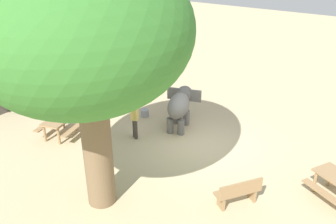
% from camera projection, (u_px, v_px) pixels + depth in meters
% --- Properties ---
extents(ground_plane, '(60.00, 60.00, 0.00)m').
position_uv_depth(ground_plane, '(200.00, 145.00, 13.66)').
color(ground_plane, tan).
extents(elephant, '(2.20, 1.63, 1.52)m').
position_uv_depth(elephant, '(180.00, 105.00, 14.62)').
color(elephant, slate).
rests_on(elephant, ground_plane).
extents(person_handler, '(0.32, 0.45, 1.62)m').
position_uv_depth(person_handler, '(135.00, 116.00, 13.74)').
color(person_handler, '#3F3833').
rests_on(person_handler, ground_plane).
extents(shade_tree_main, '(5.66, 5.19, 7.08)m').
position_uv_depth(shade_tree_main, '(86.00, 35.00, 8.57)').
color(shade_tree_main, brown).
rests_on(shade_tree_main, ground_plane).
extents(wooden_bench, '(1.38, 1.13, 0.88)m').
position_uv_depth(wooden_bench, '(239.00, 192.00, 10.36)').
color(wooden_bench, '#9E7A51').
rests_on(wooden_bench, ground_plane).
extents(picnic_table_far, '(1.83, 1.82, 0.78)m').
position_uv_depth(picnic_table_far, '(60.00, 123.00, 14.05)').
color(picnic_table_far, '#9E7A51').
rests_on(picnic_table_far, ground_plane).
extents(market_stall_green, '(2.50, 2.50, 2.52)m').
position_uv_depth(market_stall_green, '(21.00, 75.00, 17.35)').
color(market_stall_green, '#59514C').
rests_on(market_stall_green, ground_plane).
extents(market_stall_red, '(2.50, 2.50, 2.52)m').
position_uv_depth(market_stall_red, '(63.00, 62.00, 19.29)').
color(market_stall_red, '#59514C').
rests_on(market_stall_red, ground_plane).
extents(market_stall_white, '(2.50, 2.50, 2.52)m').
position_uv_depth(market_stall_white, '(97.00, 50.00, 21.22)').
color(market_stall_white, '#59514C').
rests_on(market_stall_white, ground_plane).
extents(feed_bucket, '(0.36, 0.36, 0.32)m').
position_uv_depth(feed_bucket, '(145.00, 113.00, 15.80)').
color(feed_bucket, gray).
rests_on(feed_bucket, ground_plane).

